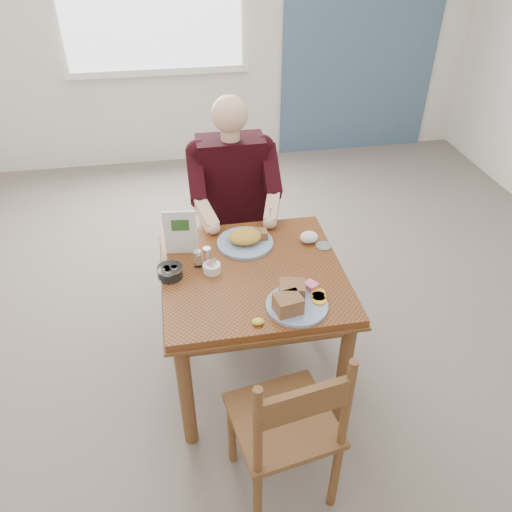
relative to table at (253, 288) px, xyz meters
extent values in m
plane|color=#6D6258|center=(0.00, 0.00, -0.64)|extent=(6.00, 6.00, 0.00)
plane|color=silver|center=(0.00, 3.00, 0.76)|extent=(5.50, 0.00, 5.50)
cube|color=#415F7A|center=(1.60, 2.98, 0.76)|extent=(1.60, 0.02, 2.80)
ellipsoid|color=yellow|center=(-0.04, -0.38, 0.13)|extent=(0.06, 0.05, 0.03)
ellipsoid|color=white|center=(0.34, 0.20, 0.14)|extent=(0.12, 0.11, 0.06)
cylinder|color=silver|center=(0.41, 0.14, 0.12)|extent=(0.11, 0.11, 0.01)
cube|color=white|center=(-0.40, 2.96, 0.28)|extent=(1.72, 0.04, 0.06)
cube|color=brown|center=(0.00, 0.00, 0.09)|extent=(0.90, 0.90, 0.04)
cube|color=brown|center=(0.00, 0.00, 0.06)|extent=(0.92, 0.92, 0.01)
cylinder|color=brown|center=(-0.39, -0.39, -0.28)|extent=(0.07, 0.07, 0.71)
cylinder|color=brown|center=(0.39, -0.39, -0.28)|extent=(0.07, 0.07, 0.71)
cylinder|color=brown|center=(-0.39, 0.39, -0.28)|extent=(0.07, 0.07, 0.71)
cylinder|color=brown|center=(0.39, 0.39, -0.28)|extent=(0.07, 0.07, 0.71)
cube|color=brown|center=(0.00, -0.39, 0.02)|extent=(0.80, 0.03, 0.08)
cube|color=brown|center=(0.00, 0.39, 0.02)|extent=(0.80, 0.03, 0.08)
cube|color=brown|center=(-0.39, 0.00, 0.02)|extent=(0.03, 0.80, 0.08)
cube|color=brown|center=(0.39, 0.00, 0.02)|extent=(0.03, 0.80, 0.08)
cylinder|color=brown|center=(-0.18, 0.57, -0.41)|extent=(0.04, 0.04, 0.45)
cylinder|color=brown|center=(0.18, 0.57, -0.41)|extent=(0.04, 0.04, 0.45)
cylinder|color=brown|center=(-0.18, 0.93, -0.41)|extent=(0.04, 0.04, 0.45)
cylinder|color=brown|center=(0.18, 0.93, -0.41)|extent=(0.04, 0.04, 0.45)
cube|color=brown|center=(0.00, 0.75, -0.17)|extent=(0.42, 0.42, 0.03)
cylinder|color=brown|center=(-0.18, 0.93, 0.06)|extent=(0.04, 0.04, 0.50)
cylinder|color=brown|center=(0.18, 0.93, 0.06)|extent=(0.04, 0.04, 0.50)
cube|color=brown|center=(0.00, 0.93, 0.16)|extent=(0.38, 0.03, 0.14)
cylinder|color=brown|center=(-0.20, -0.54, -0.41)|extent=(0.05, 0.05, 0.45)
cylinder|color=brown|center=(0.16, -0.48, -0.41)|extent=(0.05, 0.05, 0.45)
cylinder|color=brown|center=(-0.14, -0.89, -0.41)|extent=(0.05, 0.05, 0.45)
cylinder|color=brown|center=(0.22, -0.83, -0.41)|extent=(0.05, 0.05, 0.45)
cube|color=brown|center=(0.01, -0.69, -0.17)|extent=(0.48, 0.48, 0.03)
cylinder|color=brown|center=(-0.14, -0.89, 0.06)|extent=(0.04, 0.04, 0.50)
cylinder|color=brown|center=(0.22, -0.83, 0.06)|extent=(0.04, 0.04, 0.50)
cube|color=brown|center=(0.04, -0.86, 0.16)|extent=(0.38, 0.09, 0.14)
cube|color=gray|center=(-0.10, 0.63, -0.10)|extent=(0.13, 0.38, 0.12)
cube|color=gray|center=(0.10, 0.63, -0.10)|extent=(0.13, 0.38, 0.12)
cube|color=gray|center=(-0.10, 0.45, -0.40)|extent=(0.10, 0.10, 0.48)
cube|color=gray|center=(0.10, 0.45, -0.40)|extent=(0.10, 0.10, 0.48)
cube|color=black|center=(0.00, 0.78, 0.20)|extent=(0.40, 0.22, 0.58)
sphere|color=black|center=(-0.19, 0.78, 0.42)|extent=(0.15, 0.15, 0.15)
sphere|color=black|center=(0.19, 0.78, 0.42)|extent=(0.15, 0.15, 0.15)
cylinder|color=#D8AD89|center=(0.00, 0.76, 0.51)|extent=(0.11, 0.11, 0.08)
sphere|color=#D8AD89|center=(0.00, 0.76, 0.64)|extent=(0.21, 0.21, 0.21)
cube|color=black|center=(-0.22, 0.67, 0.32)|extent=(0.09, 0.29, 0.27)
cube|color=black|center=(0.22, 0.67, 0.32)|extent=(0.09, 0.29, 0.27)
sphere|color=black|center=(-0.22, 0.55, 0.22)|extent=(0.09, 0.09, 0.09)
sphere|color=black|center=(0.22, 0.55, 0.22)|extent=(0.09, 0.09, 0.09)
cube|color=#D8AD89|center=(-0.19, 0.46, 0.19)|extent=(0.14, 0.23, 0.14)
cube|color=#D8AD89|center=(0.19, 0.46, 0.19)|extent=(0.14, 0.23, 0.14)
sphere|color=#D8AD89|center=(-0.16, 0.37, 0.15)|extent=(0.08, 0.08, 0.08)
sphere|color=#D8AD89|center=(0.16, 0.37, 0.15)|extent=(0.08, 0.08, 0.08)
cylinder|color=silver|center=(0.16, 0.37, 0.20)|extent=(0.01, 0.05, 0.12)
cylinder|color=white|center=(0.15, -0.30, 0.12)|extent=(0.30, 0.30, 0.02)
cube|color=#AB7A4C|center=(0.10, -0.34, 0.17)|extent=(0.13, 0.12, 0.08)
cube|color=#AB7A4C|center=(0.14, -0.25, 0.17)|extent=(0.13, 0.12, 0.08)
cylinder|color=yellow|center=(0.26, -0.30, 0.13)|extent=(0.08, 0.08, 0.01)
cylinder|color=yellow|center=(0.26, -0.27, 0.13)|extent=(0.08, 0.08, 0.01)
cylinder|color=yellow|center=(0.27, -0.25, 0.13)|extent=(0.09, 0.09, 0.01)
cube|color=pink|center=(0.24, -0.20, 0.14)|extent=(0.08, 0.08, 0.03)
cylinder|color=white|center=(0.00, 0.24, 0.12)|extent=(0.31, 0.31, 0.02)
ellipsoid|color=gold|center=(0.00, 0.24, 0.16)|extent=(0.18, 0.15, 0.07)
cube|color=#AB7A4C|center=(0.07, 0.26, 0.15)|extent=(0.11, 0.07, 0.05)
cylinder|color=white|center=(-0.20, 0.03, 0.13)|extent=(0.12, 0.12, 0.05)
cube|color=pink|center=(-0.21, 0.02, 0.17)|extent=(0.03, 0.03, 0.02)
cube|color=#6699D8|center=(-0.19, 0.04, 0.17)|extent=(0.03, 0.01, 0.02)
cube|color=#EAD159|center=(-0.20, 0.01, 0.17)|extent=(0.03, 0.03, 0.02)
cube|color=white|center=(-0.22, 0.03, 0.17)|extent=(0.03, 0.02, 0.02)
cylinder|color=white|center=(-0.27, 0.08, 0.15)|extent=(0.05, 0.05, 0.08)
cylinder|color=silver|center=(-0.27, 0.08, 0.20)|extent=(0.05, 0.05, 0.02)
cylinder|color=white|center=(-0.22, 0.10, 0.15)|extent=(0.05, 0.05, 0.08)
cylinder|color=silver|center=(-0.22, 0.10, 0.20)|extent=(0.05, 0.05, 0.02)
cylinder|color=white|center=(-0.41, 0.02, 0.14)|extent=(0.17, 0.17, 0.06)
cylinder|color=white|center=(-0.42, 0.03, 0.16)|extent=(0.04, 0.04, 0.02)
cylinder|color=white|center=(-0.39, 0.02, 0.16)|extent=(0.04, 0.04, 0.02)
cylinder|color=white|center=(-0.42, 0.00, 0.16)|extent=(0.04, 0.04, 0.02)
cube|color=white|center=(-0.34, 0.22, 0.24)|extent=(0.17, 0.03, 0.25)
cube|color=#2D5926|center=(-0.34, 0.21, 0.29)|extent=(0.09, 0.01, 0.06)
camera|label=1|loc=(-0.33, -1.95, 1.64)|focal=35.00mm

